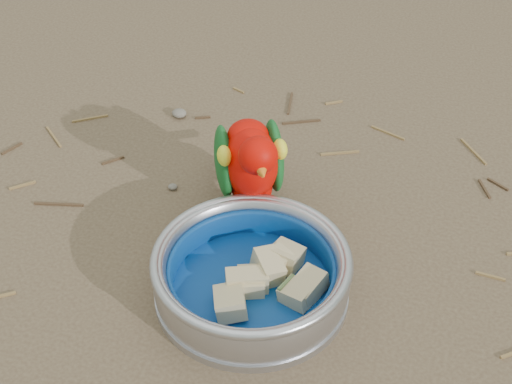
% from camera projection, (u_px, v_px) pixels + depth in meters
% --- Properties ---
extents(ground, '(60.00, 60.00, 0.00)m').
position_uv_depth(ground, '(236.00, 289.00, 0.91)').
color(ground, brown).
extents(food_bowl, '(0.22, 0.22, 0.02)m').
position_uv_depth(food_bowl, '(252.00, 290.00, 0.89)').
color(food_bowl, '#B2B2BA').
rests_on(food_bowl, ground).
extents(bowl_wall, '(0.22, 0.22, 0.04)m').
position_uv_depth(bowl_wall, '(251.00, 272.00, 0.87)').
color(bowl_wall, '#B2B2BA').
rests_on(bowl_wall, food_bowl).
extents(fruit_wedges, '(0.13, 0.13, 0.03)m').
position_uv_depth(fruit_wedges, '(251.00, 276.00, 0.88)').
color(fruit_wedges, '#C9B382').
rests_on(fruit_wedges, food_bowl).
extents(lory_parrot, '(0.16, 0.20, 0.14)m').
position_uv_depth(lory_parrot, '(251.00, 170.00, 0.96)').
color(lory_parrot, '#D20901').
rests_on(lory_parrot, ground).
extents(ground_debris, '(0.90, 0.80, 0.01)m').
position_uv_depth(ground_debris, '(209.00, 260.00, 0.94)').
color(ground_debris, olive).
rests_on(ground_debris, ground).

